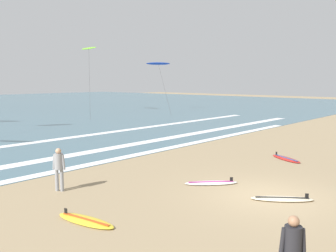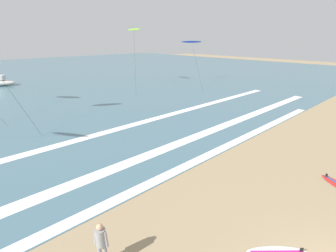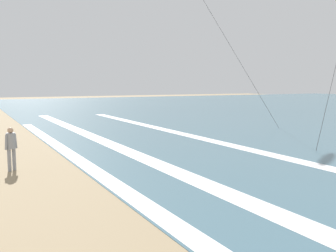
# 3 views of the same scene
# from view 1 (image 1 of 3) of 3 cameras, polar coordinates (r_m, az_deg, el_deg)

# --- Properties ---
(ground_plane) EXTENTS (160.00, 160.00, 0.00)m
(ground_plane) POSITION_cam_1_polar(r_m,az_deg,el_deg) (13.50, 15.19, -10.57)
(ground_plane) COLOR #9E8763
(wave_foam_shoreline) EXTENTS (39.85, 0.64, 0.01)m
(wave_foam_shoreline) POSITION_cam_1_polar(r_m,az_deg,el_deg) (18.52, -10.36, -5.55)
(wave_foam_shoreline) COLOR white
(wave_foam_shoreline) RESTS_ON ocean_surface
(wave_foam_mid_break) EXTENTS (53.65, 0.89, 0.01)m
(wave_foam_mid_break) POSITION_cam_1_polar(r_m,az_deg,el_deg) (20.11, -16.73, -4.73)
(wave_foam_mid_break) COLOR white
(wave_foam_mid_break) RESTS_ON ocean_surface
(wave_foam_outer_break) EXTENTS (52.35, 0.82, 0.01)m
(wave_foam_outer_break) POSITION_cam_1_polar(r_m,az_deg,el_deg) (25.00, -22.01, -2.66)
(wave_foam_outer_break) COLOR white
(wave_foam_outer_break) RESTS_ON ocean_surface
(surfer_left_far) EXTENTS (0.38, 0.46, 1.60)m
(surfer_left_far) POSITION_cam_1_polar(r_m,az_deg,el_deg) (7.47, 18.84, -17.71)
(surfer_left_far) COLOR #232328
(surfer_left_far) RESTS_ON ground
(surfer_background_far) EXTENTS (0.33, 0.49, 1.60)m
(surfer_background_far) POSITION_cam_1_polar(r_m,az_deg,el_deg) (13.99, -16.65, -5.93)
(surfer_background_far) COLOR gray
(surfer_background_far) RESTS_ON ground
(surfboard_left_pile) EXTENTS (1.75, 2.04, 0.25)m
(surfboard_left_pile) POSITION_cam_1_polar(r_m,az_deg,el_deg) (13.25, 17.36, -10.77)
(surfboard_left_pile) COLOR beige
(surfboard_left_pile) RESTS_ON ground
(surfboard_foreground_flat) EXTENTS (1.55, 2.13, 0.25)m
(surfboard_foreground_flat) POSITION_cam_1_polar(r_m,az_deg,el_deg) (19.81, 17.91, -4.86)
(surfboard_foreground_flat) COLOR red
(surfboard_foreground_flat) RESTS_ON ground
(surfboard_right_spare) EXTENTS (0.91, 2.17, 0.25)m
(surfboard_right_spare) POSITION_cam_1_polar(r_m,az_deg,el_deg) (11.10, -12.74, -14.17)
(surfboard_right_spare) COLOR yellow
(surfboard_right_spare) RESTS_ON ground
(surfboard_near_water) EXTENTS (1.95, 1.87, 0.25)m
(surfboard_near_water) POSITION_cam_1_polar(r_m,az_deg,el_deg) (14.62, 6.72, -8.79)
(surfboard_near_water) COLOR silver
(surfboard_near_water) RESTS_ON ground
(kite_lime_high_right) EXTENTS (5.98, 9.05, 8.25)m
(kite_lime_high_right) POSITION_cam_1_polar(r_m,az_deg,el_deg) (47.79, -12.26, 11.72)
(kite_lime_high_right) COLOR #70C628
(kite_lime_high_right) RESTS_ON ground
(kite_blue_far_left) EXTENTS (6.54, 8.13, 6.46)m
(kite_blue_far_left) POSITION_cam_1_polar(r_m,az_deg,el_deg) (49.21, -1.53, 9.67)
(kite_blue_far_left) COLOR blue
(kite_blue_far_left) RESTS_ON ground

